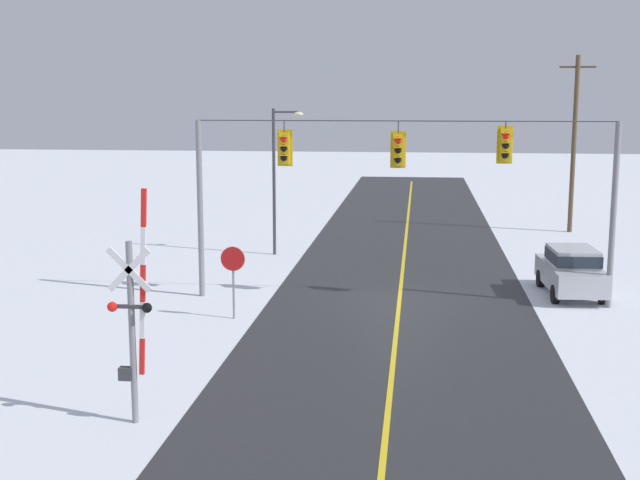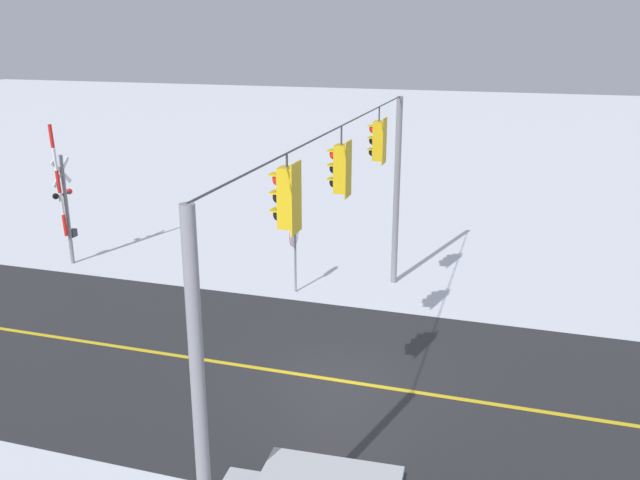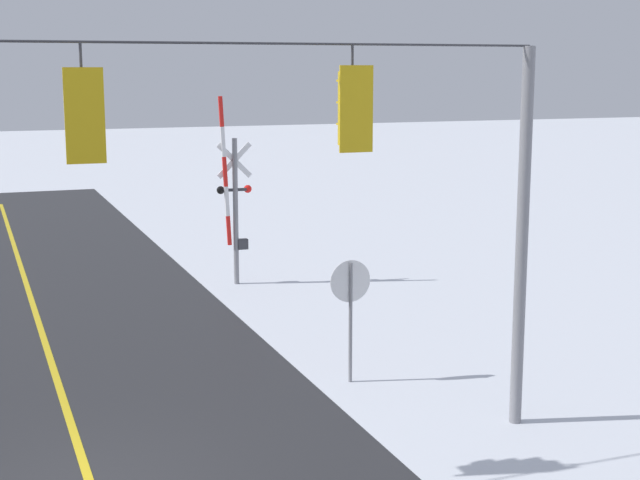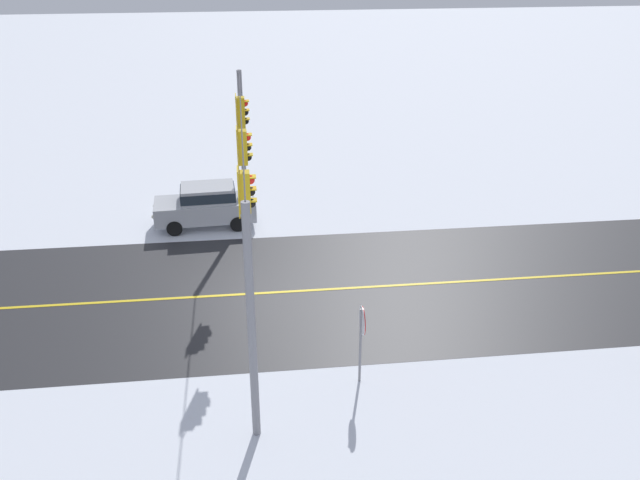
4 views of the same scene
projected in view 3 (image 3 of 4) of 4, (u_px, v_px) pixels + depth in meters
signal_span at (86, 189)px, 12.76m from camera, size 14.20×0.47×6.22m
stop_sign at (350, 293)px, 17.66m from camera, size 0.80×0.09×2.35m
railroad_crossing at (234, 200)px, 25.64m from camera, size 0.98×0.31×5.12m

